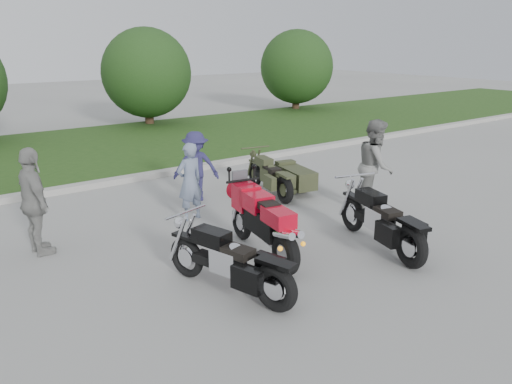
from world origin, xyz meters
TOP-DOWN VIEW (x-y plane):
  - ground at (0.00, 0.00)m, footprint 80.00×80.00m
  - curb at (0.00, 6.00)m, footprint 60.00×0.30m
  - grass_strip at (0.00, 10.15)m, footprint 60.00×8.00m
  - tree_mid_right at (4.00, 13.50)m, footprint 3.60×3.60m
  - tree_far_right at (12.00, 13.50)m, footprint 3.60×3.60m
  - sportbike_red at (-0.01, 0.30)m, footprint 0.64×2.26m
  - cruiser_left at (-1.14, -0.51)m, footprint 0.85×2.27m
  - cruiser_right at (1.81, -0.70)m, footprint 0.76×2.38m
  - cruiser_sidecar at (2.57, 2.85)m, footprint 1.29×2.14m
  - person_stripe at (-0.10, 2.61)m, footprint 0.61×0.44m
  - person_grey at (3.36, 0.86)m, footprint 1.19×1.16m
  - person_denim at (0.63, 3.64)m, footprint 1.16×1.05m
  - person_back at (-3.00, 2.61)m, footprint 0.53×1.11m

SIDE VIEW (x-z plane):
  - ground at x=0.00m, z-range 0.00..0.00m
  - grass_strip at x=0.00m, z-range 0.00..0.14m
  - curb at x=0.00m, z-range 0.00..0.15m
  - cruiser_sidecar at x=2.57m, z-range -0.03..0.80m
  - cruiser_left at x=-1.14m, z-range 0.01..0.90m
  - cruiser_right at x=1.81m, z-range 0.01..0.94m
  - sportbike_red at x=-0.01m, z-range 0.09..1.17m
  - person_denim at x=0.63m, z-range 0.00..1.57m
  - person_stripe at x=-0.10m, z-range 0.00..1.57m
  - person_back at x=-3.00m, z-range 0.00..1.84m
  - person_grey at x=3.36m, z-range 0.00..1.93m
  - tree_mid_right at x=4.00m, z-range 0.19..4.19m
  - tree_far_right at x=12.00m, z-range 0.19..4.19m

